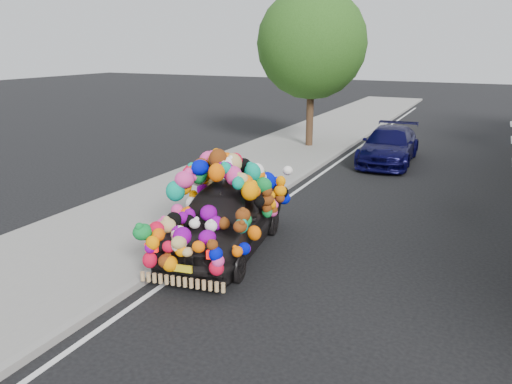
# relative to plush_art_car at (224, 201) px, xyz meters

# --- Properties ---
(ground) EXTENTS (100.00, 100.00, 0.00)m
(ground) POSITION_rel_plush_art_car_xyz_m (1.80, 0.99, -1.02)
(ground) COLOR black
(ground) RESTS_ON ground
(sidewalk) EXTENTS (4.00, 60.00, 0.12)m
(sidewalk) POSITION_rel_plush_art_car_xyz_m (-2.50, 0.99, -0.96)
(sidewalk) COLOR gray
(sidewalk) RESTS_ON ground
(kerb) EXTENTS (0.15, 60.00, 0.13)m
(kerb) POSITION_rel_plush_art_car_xyz_m (-0.55, 0.99, -0.95)
(kerb) COLOR gray
(kerb) RESTS_ON ground
(tree_near_sidewalk) EXTENTS (4.20, 4.20, 6.13)m
(tree_near_sidewalk) POSITION_rel_plush_art_car_xyz_m (-2.00, 10.49, 3.00)
(tree_near_sidewalk) COLOR #332114
(tree_near_sidewalk) RESTS_ON ground
(plush_art_car) EXTENTS (2.59, 4.43, 2.00)m
(plush_art_car) POSITION_rel_plush_art_car_xyz_m (0.00, 0.00, 0.00)
(plush_art_car) COLOR black
(plush_art_car) RESTS_ON ground
(navy_sedan) EXTENTS (1.88, 4.28, 1.22)m
(navy_sedan) POSITION_rel_plush_art_car_xyz_m (1.38, 9.29, -0.41)
(navy_sedan) COLOR #060532
(navy_sedan) RESTS_ON ground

